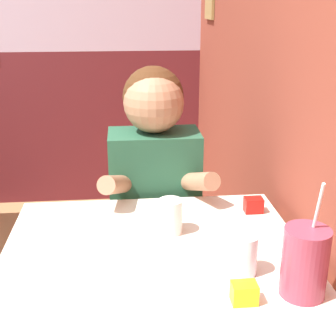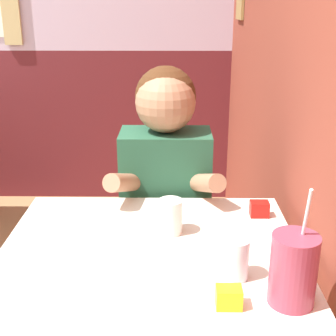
{
  "view_description": "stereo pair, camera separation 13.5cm",
  "coord_description": "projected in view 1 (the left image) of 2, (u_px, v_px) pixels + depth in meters",
  "views": [
    {
      "loc": [
        0.84,
        -0.78,
        1.44
      ],
      "look_at": [
        0.96,
        0.48,
        0.98
      ],
      "focal_mm": 50.0,
      "sensor_mm": 36.0,
      "label": 1
    },
    {
      "loc": [
        0.97,
        -0.79,
        1.44
      ],
      "look_at": [
        0.96,
        0.48,
        0.98
      ],
      "focal_mm": 50.0,
      "sensor_mm": 36.0,
      "label": 2
    }
  ],
  "objects": [
    {
      "name": "brick_wall_right",
      "position": [
        256.0,
        20.0,
        2.0
      ],
      "size": [
        0.08,
        4.52,
        2.7
      ],
      "color": "brown",
      "rests_on": "ground_plane"
    },
    {
      "name": "main_table",
      "position": [
        156.0,
        287.0,
        1.28
      ],
      "size": [
        0.85,
        0.88,
        0.77
      ],
      "color": "beige",
      "rests_on": "ground_plane"
    },
    {
      "name": "person_seated",
      "position": [
        155.0,
        210.0,
        1.83
      ],
      "size": [
        0.42,
        0.42,
        1.21
      ],
      "color": "#235138",
      "rests_on": "ground_plane"
    },
    {
      "name": "cocktail_pitcher",
      "position": [
        305.0,
        262.0,
        1.1
      ],
      "size": [
        0.11,
        0.11,
        0.29
      ],
      "color": "#99384C",
      "rests_on": "main_table"
    },
    {
      "name": "glass_near_pitcher",
      "position": [
        244.0,
        255.0,
        1.2
      ],
      "size": [
        0.07,
        0.07,
        0.11
      ],
      "color": "silver",
      "rests_on": "main_table"
    },
    {
      "name": "glass_center",
      "position": [
        170.0,
        216.0,
        1.41
      ],
      "size": [
        0.07,
        0.07,
        0.11
      ],
      "color": "silver",
      "rests_on": "main_table"
    },
    {
      "name": "condiment_ketchup",
      "position": [
        253.0,
        205.0,
        1.55
      ],
      "size": [
        0.06,
        0.04,
        0.05
      ],
      "color": "#B7140F",
      "rests_on": "main_table"
    },
    {
      "name": "condiment_mustard",
      "position": [
        244.0,
        293.0,
        1.09
      ],
      "size": [
        0.06,
        0.04,
        0.05
      ],
      "color": "yellow",
      "rests_on": "main_table"
    }
  ]
}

